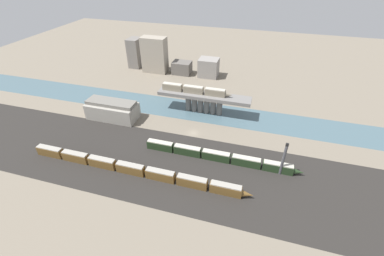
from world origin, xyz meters
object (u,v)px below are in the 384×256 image
train_yard_near (133,169)px  train_on_bridge (196,90)px  signal_tower (283,160)px  train_yard_mid (219,156)px  warehouse_building (112,110)px

train_yard_near → train_on_bridge: bearing=78.6°
train_on_bridge → signal_tower: bearing=-39.7°
signal_tower → train_yard_near: bearing=-164.1°
train_yard_mid → signal_tower: signal_tower is taller
train_yard_near → train_yard_mid: train_yard_near is taller
train_yard_near → signal_tower: size_ratio=6.04×
train_yard_mid → signal_tower: 24.68m
train_yard_near → train_yard_mid: bearing=28.8°
train_yard_near → signal_tower: bearing=15.9°
warehouse_building → train_yard_near: bearing=-50.1°
train_yard_mid → warehouse_building: warehouse_building is taller
warehouse_building → train_on_bridge: bearing=25.2°
train_yard_near → train_yard_mid: (29.95, 16.43, -0.10)m
train_on_bridge → warehouse_building: size_ratio=1.45×
warehouse_building → signal_tower: signal_tower is taller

